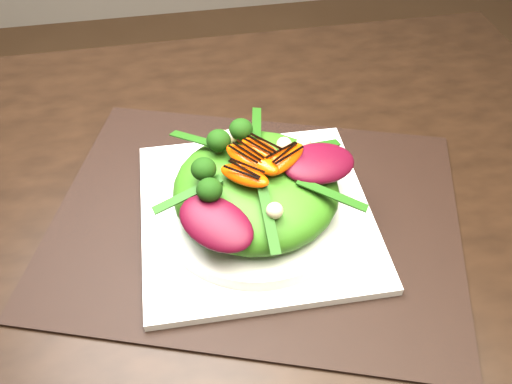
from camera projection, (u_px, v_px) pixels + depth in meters
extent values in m
cube|color=black|center=(8.00, 277.00, 0.62)|extent=(1.60, 0.90, 0.75)
cube|color=black|center=(256.00, 217.00, 0.65)|extent=(0.57, 0.50, 0.00)
cube|color=white|center=(256.00, 213.00, 0.65)|extent=(0.28, 0.28, 0.01)
cylinder|color=silver|center=(256.00, 206.00, 0.64)|extent=(0.26, 0.26, 0.02)
ellipsoid|color=#356C14|center=(256.00, 189.00, 0.62)|extent=(0.24, 0.24, 0.06)
ellipsoid|color=#400615|center=(319.00, 163.00, 0.60)|extent=(0.10, 0.07, 0.02)
ellipsoid|color=#F43D04|center=(257.00, 153.00, 0.60)|extent=(0.06, 0.03, 0.02)
sphere|color=black|center=(198.00, 154.00, 0.60)|extent=(0.04, 0.04, 0.04)
sphere|color=beige|center=(293.00, 191.00, 0.57)|extent=(0.02, 0.02, 0.02)
cube|color=black|center=(257.00, 148.00, 0.59)|extent=(0.05, 0.01, 0.00)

